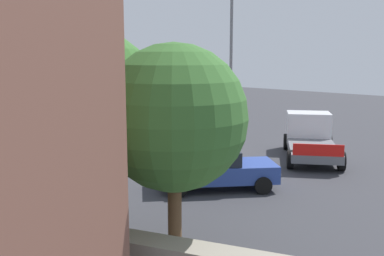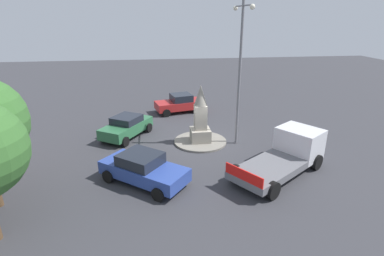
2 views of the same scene
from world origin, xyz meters
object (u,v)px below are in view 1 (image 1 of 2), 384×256
Objects in this scene: car_green_parked_left at (96,149)px; car_blue_parked_right at (216,168)px; truck_white_approaching at (310,136)px; tree_mid_cluster at (86,104)px; tree_near_wall at (174,118)px; streetlamp at (231,51)px; car_red_near_island at (106,126)px; monument at (195,122)px.

car_green_parked_left is 0.93× the size of car_blue_parked_right.
car_green_parked_left is at bearing -168.96° from car_blue_parked_right.
car_blue_parked_right is at bearing -87.35° from truck_white_approaching.
tree_near_wall is at bearing 22.21° from tree_mid_cluster.
truck_white_approaching reaches higher than car_green_parked_left.
streetlamp is at bearing 123.81° from tree_near_wall.
tree_near_wall is (3.33, -5.29, 2.79)m from car_blue_parked_right.
streetlamp is at bearing 73.62° from car_green_parked_left.
car_red_near_island is at bearing -156.74° from truck_white_approaching.
truck_white_approaching is 13.61m from tree_near_wall.
tree_near_wall is 2.39m from tree_mid_cluster.
car_red_near_island is (-7.14, -2.95, -4.45)m from streetlamp.
streetlamp is 1.48× the size of truck_white_approaching.
car_blue_parked_right is at bearing -38.03° from monument.
car_red_near_island is 0.80× the size of tree_near_wall.
streetlamp is at bearing 22.44° from car_red_near_island.
car_red_near_island is 0.93× the size of car_blue_parked_right.
car_blue_parked_right is 0.80× the size of tree_mid_cluster.
streetlamp is 5.94m from truck_white_approaching.
tree_mid_cluster is at bearing -83.88° from truck_white_approaching.
car_blue_parked_right is 0.77× the size of truck_white_approaching.
tree_near_wall is at bearing -56.19° from streetlamp.
tree_mid_cluster is (7.30, -4.99, 3.04)m from car_green_parked_left.
tree_near_wall is at bearing -23.30° from car_green_parked_left.
monument is 0.87× the size of car_red_near_island.
tree_near_wall is (7.88, -8.85, 1.91)m from monument.
streetlamp reaches higher than tree_near_wall.
tree_mid_cluster reaches higher than car_blue_parked_right.
streetlamp is 1.66× the size of tree_near_wall.
tree_mid_cluster is at bearing -66.45° from streetlamp.
streetlamp is at bearing 125.25° from car_blue_parked_right.
truck_white_approaching is at bearing 56.37° from car_green_parked_left.
streetlamp reaches higher than tree_mid_cluster.
car_red_near_island is at bearing 150.75° from tree_near_wall.
monument is 0.64× the size of tree_mid_cluster.
streetlamp is (0.44, 2.25, 3.57)m from monument.
car_green_parked_left is 10.71m from tree_near_wall.
car_red_near_island is 11.86m from truck_white_approaching.
tree_mid_cluster is (1.12, -6.19, 3.02)m from car_blue_parked_right.
car_blue_parked_right is (4.55, -3.56, -0.88)m from monument.
car_red_near_island is 11.60m from car_blue_parked_right.
streetlamp is 1.93× the size of car_blue_parked_right.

